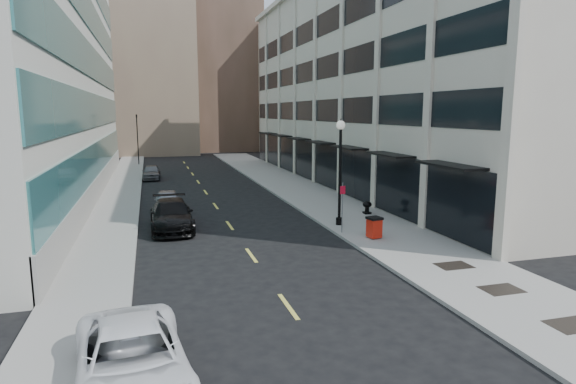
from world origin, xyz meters
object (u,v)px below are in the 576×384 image
car_grey_sedan (152,172)px  sign_post (342,201)px  urn_planter (367,206)px  car_white_van (132,361)px  lamppost (340,163)px  car_black_pickup (171,215)px  car_silver_sedan (168,201)px  trash_bin (374,227)px  traffic_signal (137,118)px

car_grey_sedan → sign_post: sign_post is taller
car_grey_sedan → urn_planter: (12.70, -20.84, -0.07)m
car_white_van → lamppost: (10.62, 13.60, 2.87)m
urn_planter → lamppost: bearing=-140.8°
car_white_van → car_black_pickup: bearing=78.8°
car_silver_sedan → trash_bin: bearing=-45.3°
traffic_signal → car_white_van: traffic_signal is taller
trash_bin → lamppost: (-0.59, 3.18, 2.89)m
traffic_signal → urn_planter: (14.10, -33.84, -5.09)m
car_silver_sedan → urn_planter: car_silver_sedan is taller
car_silver_sedan → car_black_pickup: bearing=-87.8°
lamppost → trash_bin: bearing=-79.5°
lamppost → sign_post: (-0.52, -1.68, -1.79)m
car_white_van → urn_planter: (13.40, 15.87, -0.12)m
sign_post → urn_planter: bearing=39.5°
car_white_van → trash_bin: (11.21, 10.43, -0.02)m
car_black_pickup → lamppost: size_ratio=0.94×
urn_planter → trash_bin: bearing=-111.9°
car_white_van → sign_post: (10.10, 11.92, 1.08)m
urn_planter → car_white_van: bearing=-130.2°
car_grey_sedan → sign_post: size_ratio=1.55×
car_black_pickup → urn_planter: car_black_pickup is taller
car_black_pickup → car_grey_sedan: 21.02m
car_white_van → car_black_pickup: 15.79m
car_silver_sedan → traffic_signal: bearing=96.5°
trash_bin → car_black_pickup: bearing=142.0°
traffic_signal → car_white_van: bearing=-89.2°
car_black_pickup → car_silver_sedan: size_ratio=1.37×
car_grey_sedan → trash_bin: bearing=-65.7°
traffic_signal → car_grey_sedan: (1.40, -13.00, -5.02)m
traffic_signal → car_black_pickup: (2.30, -34.00, -4.92)m
car_white_van → urn_planter: 20.77m
car_grey_sedan → sign_post: 26.53m
sign_post → trash_bin: bearing=-64.2°
car_silver_sedan → lamppost: size_ratio=0.68×
car_silver_sedan → sign_post: size_ratio=1.53×
car_silver_sedan → car_white_van: bearing=-92.4°
sign_post → car_grey_sedan: bearing=100.2°
car_white_van → car_black_pickup: (1.60, 15.71, 0.05)m
car_black_pickup → traffic_signal: bearing=93.8°
trash_bin → lamppost: lamppost is taller
car_white_van → lamppost: 17.49m
lamppost → urn_planter: lamppost is taller
lamppost → urn_planter: bearing=39.2°
trash_bin → urn_planter: 5.87m
car_white_van → sign_post: 15.66m
trash_bin → urn_planter: (2.19, 5.44, -0.10)m
car_silver_sedan → car_grey_sedan: bearing=95.2°
traffic_signal → urn_planter: 37.01m
traffic_signal → car_black_pickup: 34.43m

